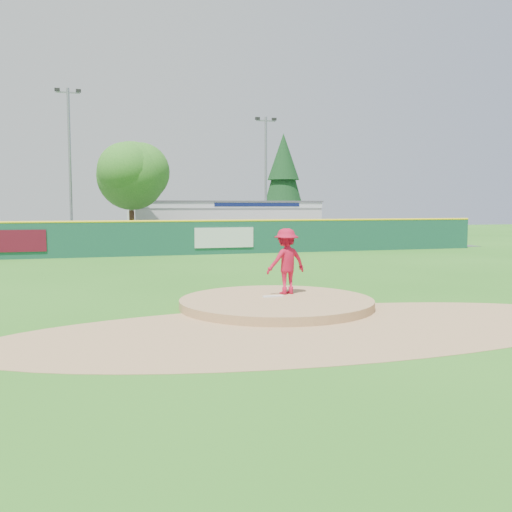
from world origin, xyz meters
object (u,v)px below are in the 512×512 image
object	(u,v)px
van	(127,238)
light_pole_right	(266,173)
deciduous_tree	(131,182)
pitcher	(286,261)
conifer_tree	(283,178)
pool_building_grp	(221,220)
light_pole_left	(70,160)

from	to	relation	value
van	light_pole_right	bearing A→B (deg)	-90.06
van	deciduous_tree	size ratio (longest dim) A/B	0.68
deciduous_tree	light_pole_right	bearing A→B (deg)	19.98
pitcher	conifer_tree	world-z (taller)	conifer_tree
pool_building_grp	deciduous_tree	world-z (taller)	deciduous_tree
pitcher	light_pole_right	world-z (taller)	light_pole_right
pitcher	conifer_tree	xyz separation A→B (m)	(12.43, 35.22, 4.31)
light_pole_left	pitcher	bearing A→B (deg)	-75.93
van	light_pole_right	size ratio (longest dim) A/B	0.50
conifer_tree	pitcher	bearing A→B (deg)	-109.43
deciduous_tree	light_pole_left	size ratio (longest dim) A/B	0.67
deciduous_tree	conifer_tree	xyz separation A→B (m)	(15.00, 11.00, 0.99)
pitcher	light_pole_left	xyz separation A→B (m)	(-6.57, 26.22, 4.82)
van	conifer_tree	bearing A→B (deg)	-74.37
deciduous_tree	pool_building_grp	bearing A→B (deg)	41.16
conifer_tree	light_pole_left	xyz separation A→B (m)	(-19.00, -9.00, 0.51)
deciduous_tree	van	bearing A→B (deg)	-145.10
van	light_pole_left	bearing A→B (deg)	37.59
deciduous_tree	light_pole_right	world-z (taller)	light_pole_right
light_pole_right	pool_building_grp	bearing A→B (deg)	135.05
deciduous_tree	light_pole_right	xyz separation A→B (m)	(11.00, 4.00, 0.99)
pitcher	deciduous_tree	xyz separation A→B (m)	(-2.57, 24.22, 3.32)
van	light_pole_left	size ratio (longest dim) A/B	0.46
light_pole_left	light_pole_right	size ratio (longest dim) A/B	1.10
pool_building_grp	conifer_tree	xyz separation A→B (m)	(7.00, 4.01, 3.88)
pitcher	deciduous_tree	world-z (taller)	deciduous_tree
pitcher	light_pole_right	bearing A→B (deg)	-118.59
light_pole_right	van	bearing A→B (deg)	-159.48
conifer_tree	van	bearing A→B (deg)	-143.78
light_pole_left	light_pole_right	bearing A→B (deg)	7.59
pitcher	van	xyz separation A→B (m)	(-2.94, 23.97, -0.51)
pitcher	pool_building_grp	bearing A→B (deg)	-111.83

